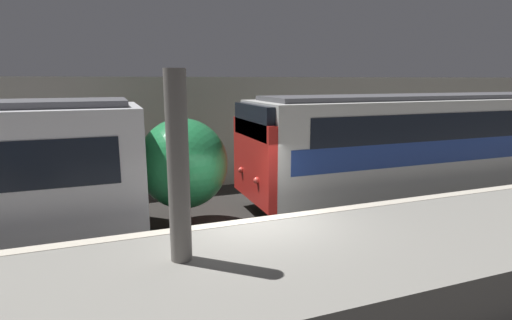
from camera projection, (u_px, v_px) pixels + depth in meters
The scene contains 5 objects.
ground_plane at pixel (253, 263), 9.12m from camera, with size 120.00×120.00×0.00m, color #282623.
platform at pixel (289, 280), 7.26m from camera, with size 40.00×3.84×1.10m.
station_rear_barrier at pixel (189, 134), 15.07m from camera, with size 50.00×0.15×4.22m.
support_pillar_near at pixel (178, 168), 6.56m from camera, with size 0.36×0.36×3.22m.
train_boxy at pixel (483, 142), 14.81m from camera, with size 18.58×3.05×3.63m.
Camera 1 is at (-2.93, -7.95, 4.13)m, focal length 28.00 mm.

